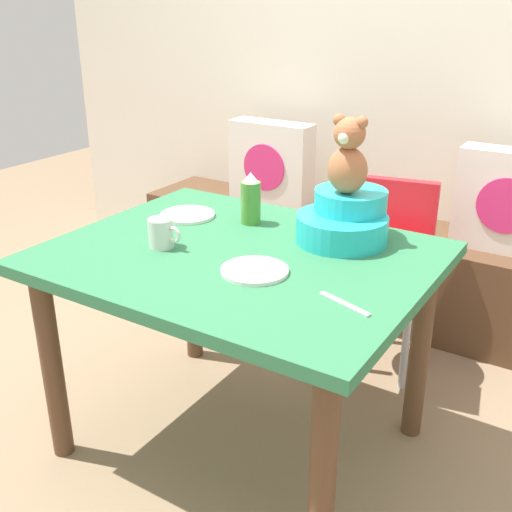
{
  "coord_description": "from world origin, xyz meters",
  "views": [
    {
      "loc": [
        1.0,
        -1.49,
        1.48
      ],
      "look_at": [
        0.0,
        0.1,
        0.69
      ],
      "focal_mm": 43.15,
      "sensor_mm": 36.0,
      "label": 1
    }
  ],
  "objects": [
    {
      "name": "window_bench",
      "position": [
        0.0,
        1.22,
        0.23
      ],
      "size": [
        2.6,
        0.44,
        0.46
      ],
      "primitive_type": "cube",
      "color": "brown",
      "rests_on": "ground_plane"
    },
    {
      "name": "dining_table",
      "position": [
        0.0,
        0.0,
        0.63
      ],
      "size": [
        1.18,
        0.94,
        0.74
      ],
      "color": "#2D7247",
      "rests_on": "ground_plane"
    },
    {
      "name": "teddy_bear",
      "position": [
        0.23,
        0.27,
        1.02
      ],
      "size": [
        0.13,
        0.12,
        0.25
      ],
      "color": "#B56741",
      "rests_on": "infant_seat_teal"
    },
    {
      "name": "infant_seat_teal",
      "position": [
        0.23,
        0.28,
        0.81
      ],
      "size": [
        0.3,
        0.33,
        0.16
      ],
      "color": "#24BBC3",
      "rests_on": "dining_table"
    },
    {
      "name": "pillow_floral_right",
      "position": [
        0.58,
        1.2,
        0.68
      ],
      "size": [
        0.44,
        0.15,
        0.44
      ],
      "color": "white",
      "rests_on": "window_bench"
    },
    {
      "name": "dinner_plate_far",
      "position": [
        -0.35,
        0.18,
        0.75
      ],
      "size": [
        0.2,
        0.2,
        0.01
      ],
      "primitive_type": "cylinder",
      "color": "white",
      "rests_on": "dining_table"
    },
    {
      "name": "ground_plane",
      "position": [
        0.0,
        0.0,
        0.0
      ],
      "size": [
        8.0,
        8.0,
        0.0
      ],
      "primitive_type": "plane",
      "color": "#8C7256"
    },
    {
      "name": "table_fork",
      "position": [
        0.43,
        -0.16,
        0.74
      ],
      "size": [
        0.17,
        0.07,
        0.01
      ],
      "primitive_type": "cube",
      "rotation": [
        0.0,
        0.0,
        1.24
      ],
      "color": "silver",
      "rests_on": "dining_table"
    },
    {
      "name": "coffee_mug",
      "position": [
        -0.23,
        -0.1,
        0.79
      ],
      "size": [
        0.12,
        0.08,
        0.09
      ],
      "color": "silver",
      "rests_on": "dining_table"
    },
    {
      "name": "ketchup_bottle",
      "position": [
        -0.12,
        0.25,
        0.83
      ],
      "size": [
        0.07,
        0.07,
        0.18
      ],
      "color": "#4C8C33",
      "rests_on": "dining_table"
    },
    {
      "name": "dinner_plate_near",
      "position": [
        0.13,
        -0.11,
        0.75
      ],
      "size": [
        0.2,
        0.2,
        0.01
      ],
      "primitive_type": "cylinder",
      "color": "white",
      "rests_on": "dining_table"
    },
    {
      "name": "highchair",
      "position": [
        0.23,
        0.78,
        0.52
      ],
      "size": [
        0.38,
        0.49,
        0.79
      ],
      "color": "red",
      "rests_on": "ground_plane"
    },
    {
      "name": "back_wall",
      "position": [
        0.0,
        1.49,
        1.3
      ],
      "size": [
        4.4,
        0.1,
        2.6
      ],
      "primitive_type": "cube",
      "color": "silver",
      "rests_on": "ground_plane"
    },
    {
      "name": "pillow_floral_left",
      "position": [
        -0.6,
        1.2,
        0.68
      ],
      "size": [
        0.44,
        0.15,
        0.44
      ],
      "color": "white",
      "rests_on": "window_bench"
    }
  ]
}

